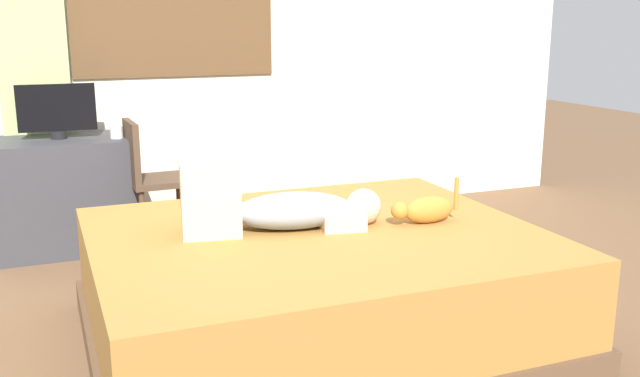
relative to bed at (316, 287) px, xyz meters
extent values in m
plane|color=brown|center=(-0.11, -0.02, -0.27)|extent=(16.00, 16.00, 0.00)
cube|color=beige|center=(-0.11, 2.30, 1.18)|extent=(6.40, 0.12, 2.90)
cube|color=brown|center=(-0.19, 2.24, 1.34)|extent=(1.42, 0.02, 1.04)
cube|color=white|center=(-0.19, 2.23, 1.34)|extent=(1.34, 0.02, 0.96)
cube|color=brown|center=(0.00, 0.00, -0.20)|extent=(2.06, 1.72, 0.14)
cube|color=olive|center=(0.00, 0.00, 0.07)|extent=(2.00, 1.67, 0.40)
ellipsoid|color=#8C939E|center=(-0.08, 0.09, 0.36)|extent=(0.59, 0.35, 0.17)
sphere|color=beige|center=(0.26, 0.04, 0.36)|extent=(0.17, 0.17, 0.17)
cube|color=beige|center=(-0.45, 0.15, 0.44)|extent=(0.30, 0.28, 0.34)
cube|color=beige|center=(0.14, 0.06, 0.31)|extent=(0.24, 0.31, 0.08)
ellipsoid|color=#C67A2D|center=(0.55, -0.06, 0.34)|extent=(0.26, 0.11, 0.13)
sphere|color=#C67A2D|center=(0.40, -0.06, 0.35)|extent=(0.08, 0.08, 0.08)
cylinder|color=#C67A2D|center=(0.70, -0.06, 0.40)|extent=(0.02, 0.02, 0.16)
cube|color=#38383D|center=(-1.03, 1.90, 0.10)|extent=(0.90, 0.56, 0.74)
cylinder|color=black|center=(-1.03, 1.90, 0.50)|extent=(0.10, 0.10, 0.05)
cube|color=black|center=(-1.03, 1.90, 0.67)|extent=(0.48, 0.05, 0.30)
cylinder|color=white|center=(-0.68, 1.79, 0.51)|extent=(0.08, 0.08, 0.08)
cylinder|color=#4C3828|center=(-0.29, 1.84, -0.05)|extent=(0.04, 0.04, 0.44)
cylinder|color=#4C3828|center=(-0.28, 1.54, -0.05)|extent=(0.04, 0.04, 0.44)
cylinder|color=#4C3828|center=(-0.59, 1.83, -0.05)|extent=(0.04, 0.04, 0.44)
cylinder|color=#4C3828|center=(-0.58, 1.52, -0.05)|extent=(0.04, 0.04, 0.44)
cube|color=#4C3828|center=(-0.43, 1.68, 0.19)|extent=(0.40, 0.40, 0.04)
cube|color=#4C3828|center=(-0.60, 1.68, 0.40)|extent=(0.06, 0.38, 0.38)
cube|color=#ADCC75|center=(-1.14, 2.18, 0.96)|extent=(0.44, 0.06, 2.46)
camera|label=1|loc=(-1.15, -2.94, 1.23)|focal=40.17mm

